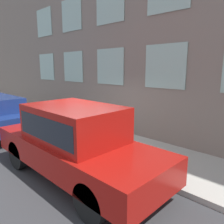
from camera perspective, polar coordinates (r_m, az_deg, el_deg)
ground_plane at (r=7.24m, az=-6.84°, el=-10.87°), size 80.00×80.00×0.00m
sidewalk at (r=7.97m, az=0.02°, el=-8.13°), size 2.42×60.00×0.14m
fire_hydrant at (r=7.20m, az=-2.49°, el=-6.14°), size 0.34×0.45×0.83m
person at (r=6.78m, az=2.64°, el=-4.72°), size 0.29×0.19×1.20m
parked_car_red_near at (r=5.51m, az=-9.65°, el=-6.96°), size 1.85×5.00×1.85m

